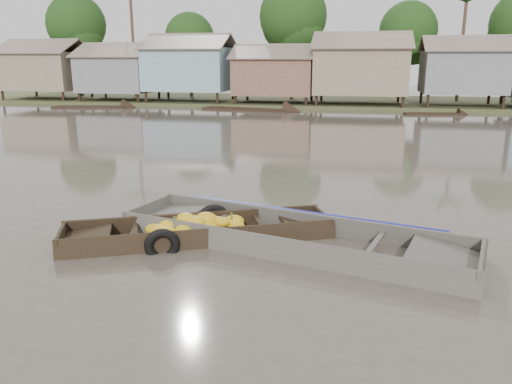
# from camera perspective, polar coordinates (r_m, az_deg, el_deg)

# --- Properties ---
(ground) EXTENTS (120.00, 120.00, 0.00)m
(ground) POSITION_cam_1_polar(r_m,az_deg,el_deg) (9.61, -4.69, -6.46)
(ground) COLOR #4E463C
(ground) RESTS_ON ground
(riverbank) EXTENTS (120.00, 12.47, 10.22)m
(riverbank) POSITION_cam_1_polar(r_m,az_deg,el_deg) (40.44, 12.67, 14.05)
(riverbank) COLOR #384723
(riverbank) RESTS_ON ground
(banana_boat) EXTENTS (5.43, 3.37, 0.76)m
(banana_boat) POSITION_cam_1_polar(r_m,az_deg,el_deg) (10.13, -6.91, -4.55)
(banana_boat) COLOR black
(banana_boat) RESTS_ON ground
(viewer_boat) EXTENTS (7.17, 3.50, 0.56)m
(viewer_boat) POSITION_cam_1_polar(r_m,az_deg,el_deg) (9.80, 4.03, -5.72)
(viewer_boat) COLOR #443E39
(viewer_boat) RESTS_ON ground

